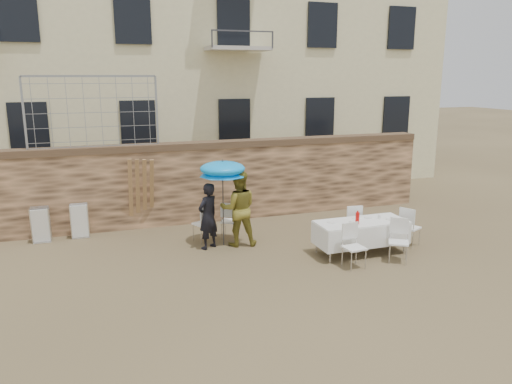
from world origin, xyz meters
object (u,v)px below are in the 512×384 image
object	(u,v)px
couple_chair_left	(203,223)
chair_stack_left	(41,223)
woman_dress	(238,208)
umbrella	(223,171)
couple_chair_right	(230,220)
table_chair_side	(410,226)
chair_stack_right	(80,220)
table_chair_front_right	(399,241)
banquet_table	(361,223)
table_chair_front_left	(354,247)
soda_bottle	(357,218)
man_suit	(208,216)
table_chair_back	(351,223)

from	to	relation	value
couple_chair_left	chair_stack_left	world-z (taller)	couple_chair_left
couple_chair_left	woman_dress	bearing A→B (deg)	120.54
umbrella	couple_chair_right	bearing A→B (deg)	56.31
table_chair_side	chair_stack_right	distance (m)	8.19
table_chair_front_right	table_chair_side	world-z (taller)	same
table_chair_front_right	chair_stack_right	bearing A→B (deg)	-178.73
umbrella	couple_chair_left	bearing A→B (deg)	131.63
couple_chair_left	chair_stack_right	bearing A→B (deg)	-47.86
banquet_table	chair_stack_right	xyz separation A→B (m)	(-6.12, 3.35, -0.27)
woman_dress	couple_chair_left	size ratio (longest dim) A/B	1.91
table_chair_front_left	soda_bottle	bearing A→B (deg)	51.18
couple_chair_right	banquet_table	distance (m)	3.26
couple_chair_right	soda_bottle	bearing A→B (deg)	166.92
man_suit	table_chair_front_right	size ratio (longest dim) A/B	1.65
table_chair_front_right	table_chair_back	world-z (taller)	same
woman_dress	chair_stack_left	world-z (taller)	woman_dress
table_chair_back	table_chair_front_right	bearing A→B (deg)	106.90
soda_bottle	chair_stack_right	distance (m)	6.89
couple_chair_right	table_chair_back	distance (m)	3.00
man_suit	table_chair_side	distance (m)	4.85
table_chair_front_right	umbrella	bearing A→B (deg)	178.15
woman_dress	chair_stack_right	size ratio (longest dim) A/B	1.99
woman_dress	couple_chair_left	world-z (taller)	woman_dress
man_suit	table_chair_front_right	world-z (taller)	man_suit
couple_chair_right	woman_dress	bearing A→B (deg)	125.09
table_chair_side	table_chair_front_left	bearing A→B (deg)	86.44
man_suit	table_chair_front_left	bearing A→B (deg)	107.40
table_chair_back	chair_stack_left	distance (m)	7.66
couple_chair_left	soda_bottle	size ratio (longest dim) A/B	3.69
table_chair_front_right	chair_stack_right	world-z (taller)	table_chair_front_right
umbrella	table_chair_back	world-z (taller)	umbrella
man_suit	soda_bottle	size ratio (longest dim) A/B	6.09
soda_bottle	table_chair_side	size ratio (longest dim) A/B	0.27
umbrella	couple_chair_left	world-z (taller)	umbrella
banquet_table	table_chair_front_left	xyz separation A→B (m)	(-0.60, -0.75, -0.25)
banquet_table	table_chair_front_left	size ratio (longest dim) A/B	2.19
man_suit	chair_stack_right	world-z (taller)	man_suit
umbrella	table_chair_front_right	xyz separation A→B (m)	(3.34, -2.33, -1.34)
couple_chair_left	table_chair_front_right	xyz separation A→B (m)	(3.74, -2.78, 0.00)
umbrella	table_chair_front_left	distance (m)	3.50
chair_stack_right	couple_chair_right	bearing A→B (deg)	-20.27
chair_stack_left	chair_stack_right	size ratio (longest dim) A/B	1.00
couple_chair_left	couple_chair_right	xyz separation A→B (m)	(0.70, 0.00, 0.00)
couple_chair_right	couple_chair_left	bearing A→B (deg)	29.90
couple_chair_left	table_chair_back	xyz separation A→B (m)	(3.44, -1.23, 0.00)
chair_stack_left	chair_stack_right	xyz separation A→B (m)	(0.90, 0.00, 0.00)
couple_chair_left	soda_bottle	distance (m)	3.76
man_suit	table_chair_front_right	xyz separation A→B (m)	(3.74, -2.23, -0.31)
umbrella	banquet_table	bearing A→B (deg)	-29.08
table_chair_front_right	chair_stack_left	xyz separation A→B (m)	(-7.52, 4.10, -0.02)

